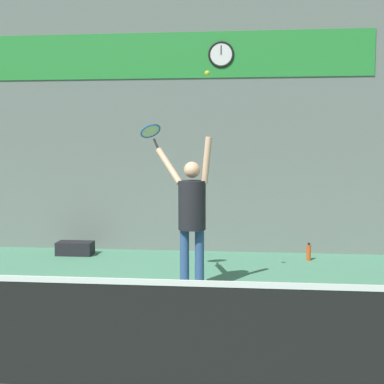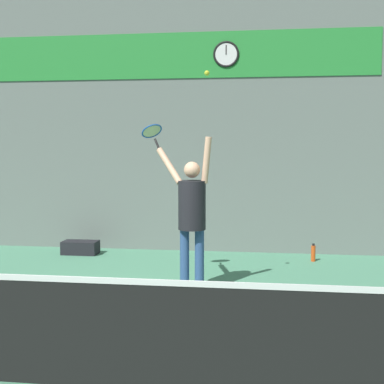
{
  "view_description": "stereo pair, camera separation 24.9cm",
  "coord_description": "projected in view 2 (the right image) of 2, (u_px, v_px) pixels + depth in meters",
  "views": [
    {
      "loc": [
        1.4,
        -5.73,
        2.06
      ],
      "look_at": [
        0.63,
        1.63,
        1.4
      ],
      "focal_mm": 50.0,
      "sensor_mm": 36.0,
      "label": 1
    },
    {
      "loc": [
        1.65,
        -5.7,
        2.06
      ],
      "look_at": [
        0.63,
        1.63,
        1.4
      ],
      "focal_mm": 50.0,
      "sensor_mm": 36.0,
      "label": 2
    }
  ],
  "objects": [
    {
      "name": "tennis_player",
      "position": [
        192.0,
        210.0,
        7.46
      ],
      "size": [
        0.87,
        0.53,
        2.17
      ],
      "color": "#2D4C7F",
      "rests_on": "ground_plane"
    },
    {
      "name": "sponsor_banner",
      "position": [
        179.0,
        55.0,
        10.1
      ],
      "size": [
        7.39,
        0.02,
        0.85
      ],
      "color": "#288C38"
    },
    {
      "name": "ground_plane",
      "position": [
        117.0,
        327.0,
        6.04
      ],
      "size": [
        18.0,
        18.0,
        0.0
      ],
      "primitive_type": "plane",
      "color": "#4C8C6B"
    },
    {
      "name": "court_net",
      "position": [
        68.0,
        329.0,
        4.53
      ],
      "size": [
        7.88,
        0.07,
        1.06
      ],
      "color": "#333333",
      "rests_on": "ground_plane"
    },
    {
      "name": "tennis_ball",
      "position": [
        207.0,
        73.0,
        7.16
      ],
      "size": [
        0.07,
        0.07,
        0.07
      ],
      "color": "#CCDB2D"
    },
    {
      "name": "back_wall",
      "position": [
        180.0,
        122.0,
        10.27
      ],
      "size": [
        18.0,
        0.1,
        5.0
      ],
      "color": "slate",
      "rests_on": "ground_plane"
    },
    {
      "name": "water_bottle",
      "position": [
        313.0,
        253.0,
        9.45
      ],
      "size": [
        0.08,
        0.08,
        0.32
      ],
      "color": "#D84C19",
      "rests_on": "ground_plane"
    },
    {
      "name": "equipment_bag",
      "position": [
        80.0,
        248.0,
        10.08
      ],
      "size": [
        0.66,
        0.36,
        0.25
      ],
      "color": "black",
      "rests_on": "ground_plane"
    },
    {
      "name": "scoreboard_clock",
      "position": [
        226.0,
        54.0,
        9.96
      ],
      "size": [
        0.49,
        0.04,
        0.49
      ],
      "color": "white"
    },
    {
      "name": "tennis_racket",
      "position": [
        152.0,
        132.0,
        7.87
      ],
      "size": [
        0.41,
        0.41,
        0.38
      ],
      "color": "black"
    }
  ]
}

